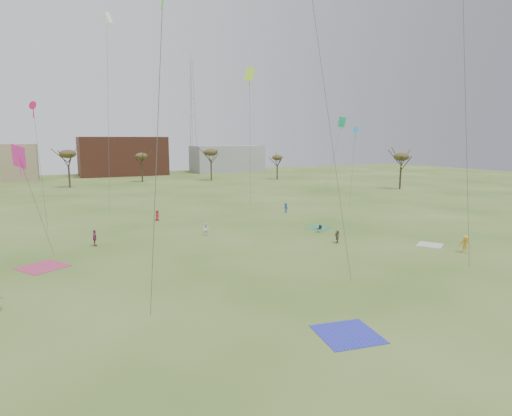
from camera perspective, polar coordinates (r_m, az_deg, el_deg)
name	(u,v)px	position (r m, az deg, el deg)	size (l,w,h in m)	color
ground	(339,322)	(28.05, 11.11, -14.82)	(260.00, 260.00, 0.00)	#35531A
spectator_fore_c	(337,236)	(47.65, 10.89, -3.79)	(1.34, 0.43, 1.44)	brown
flyer_mid_b	(465,244)	(47.68, 26.36, -4.36)	(1.18, 0.68, 1.82)	gold
spectator_mid_d	(95,238)	(48.58, -20.93, -3.80)	(1.04, 0.43, 1.77)	#8C3A65
spectator_mid_e	(206,229)	(50.70, -6.76, -2.87)	(0.72, 0.56, 1.49)	white
flyer_far_b	(157,215)	(61.06, -13.19, -0.97)	(0.73, 0.48, 1.50)	#B11E28
flyer_far_c	(286,208)	(66.10, 4.02, 0.05)	(1.00, 0.58, 1.55)	#22459D
blanket_blue	(348,334)	(26.54, 12.26, -16.31)	(3.45, 3.45, 0.03)	#2A32B9
blanket_cream	(430,245)	(49.78, 22.41, -4.62)	(2.46, 2.46, 0.03)	beige
blanket_plum	(43,267)	(42.80, -26.79, -7.14)	(3.54, 3.54, 0.03)	#AC355A
blanket_olive	(319,228)	(55.44, 8.44, -2.64)	(2.78, 2.78, 0.03)	#2F824E
camp_chair_right	(319,230)	(52.75, 8.49, -2.97)	(0.61, 0.58, 0.87)	#131834
kites_aloft	(194,35)	(46.64, -8.34, 22.08)	(61.57, 60.25, 27.80)	red
tree_line	(114,158)	(100.35, -18.59, 6.37)	(117.44, 49.32, 8.91)	#3A2B1E
building_brick	(122,156)	(141.93, -17.56, 6.71)	(26.00, 16.00, 12.00)	brown
building_grey	(227,159)	(149.24, -3.93, 6.64)	(24.00, 12.00, 9.00)	gray
radio_tower	(192,116)	(152.51, -8.57, 12.15)	(1.51, 1.72, 41.00)	#9EA3A8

